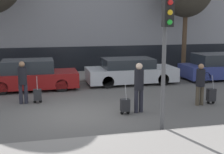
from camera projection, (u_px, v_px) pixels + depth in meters
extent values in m
plane|color=#565451|center=(79.00, 114.00, 11.14)|extent=(80.00, 80.00, 0.00)
cube|color=gray|center=(63.00, 77.00, 17.82)|extent=(28.00, 3.00, 0.12)
cube|color=black|center=(60.00, 60.00, 19.77)|extent=(27.44, 0.06, 1.60)
cube|color=maroon|center=(32.00, 79.00, 14.94)|extent=(4.31, 1.78, 0.70)
cube|color=#23282D|center=(28.00, 66.00, 14.78)|extent=(2.37, 1.57, 0.60)
cylinder|color=black|center=(62.00, 85.00, 14.51)|extent=(0.60, 0.18, 0.60)
cylinder|color=black|center=(59.00, 79.00, 16.04)|extent=(0.60, 0.18, 0.60)
cylinder|color=black|center=(1.00, 88.00, 13.90)|extent=(0.60, 0.18, 0.60)
cylinder|color=black|center=(5.00, 81.00, 15.43)|extent=(0.60, 0.18, 0.60)
cube|color=#B7BABF|center=(131.00, 74.00, 16.35)|extent=(4.65, 1.88, 0.70)
cube|color=#23282D|center=(128.00, 63.00, 16.20)|extent=(2.56, 1.65, 0.49)
cylinder|color=black|center=(163.00, 80.00, 15.91)|extent=(0.60, 0.18, 0.60)
cylinder|color=black|center=(151.00, 74.00, 17.53)|extent=(0.60, 0.18, 0.60)
cylinder|color=black|center=(108.00, 82.00, 15.24)|extent=(0.60, 0.18, 0.60)
cylinder|color=black|center=(101.00, 76.00, 16.86)|extent=(0.60, 0.18, 0.60)
cube|color=navy|center=(217.00, 70.00, 17.52)|extent=(3.92, 1.89, 0.70)
cube|color=#23282D|center=(215.00, 59.00, 17.36)|extent=(2.15, 1.66, 0.60)
cylinder|color=black|center=(205.00, 77.00, 16.46)|extent=(0.60, 0.18, 0.60)
cylinder|color=black|center=(190.00, 72.00, 18.09)|extent=(0.60, 0.18, 0.60)
cylinder|color=#23232D|center=(26.00, 94.00, 12.46)|extent=(0.15, 0.15, 0.80)
cylinder|color=#23232D|center=(21.00, 94.00, 12.42)|extent=(0.15, 0.15, 0.80)
cylinder|color=black|center=(22.00, 76.00, 12.30)|extent=(0.34, 0.34, 0.69)
sphere|color=#936B4C|center=(22.00, 64.00, 12.22)|extent=(0.22, 0.22, 0.22)
cube|color=#262628|center=(38.00, 95.00, 12.55)|extent=(0.32, 0.24, 0.44)
cylinder|color=black|center=(35.00, 102.00, 12.58)|extent=(0.12, 0.03, 0.12)
cylinder|color=black|center=(41.00, 101.00, 12.63)|extent=(0.12, 0.03, 0.12)
cylinder|color=gray|center=(37.00, 83.00, 12.39)|extent=(0.02, 0.19, 0.53)
cylinder|color=#23232D|center=(136.00, 101.00, 11.23)|extent=(0.15, 0.15, 0.84)
cylinder|color=#23232D|center=(141.00, 101.00, 11.32)|extent=(0.15, 0.15, 0.84)
cylinder|color=black|center=(139.00, 80.00, 11.13)|extent=(0.34, 0.34, 0.73)
sphere|color=beige|center=(139.00, 66.00, 11.04)|extent=(0.24, 0.24, 0.24)
cube|color=#262628|center=(125.00, 105.00, 11.06)|extent=(0.32, 0.24, 0.44)
cylinder|color=black|center=(122.00, 113.00, 11.09)|extent=(0.12, 0.03, 0.12)
cylinder|color=black|center=(128.00, 112.00, 11.14)|extent=(0.12, 0.03, 0.12)
cylinder|color=gray|center=(126.00, 92.00, 10.90)|extent=(0.02, 0.19, 0.53)
cylinder|color=#4C4233|center=(202.00, 95.00, 12.27)|extent=(0.15, 0.15, 0.77)
cylinder|color=#4C4233|center=(197.00, 96.00, 12.20)|extent=(0.15, 0.15, 0.77)
cylinder|color=black|center=(201.00, 78.00, 12.10)|extent=(0.34, 0.34, 0.67)
sphere|color=#936B4C|center=(201.00, 67.00, 12.02)|extent=(0.22, 0.22, 0.22)
cube|color=#262628|center=(211.00, 95.00, 12.43)|extent=(0.32, 0.24, 0.50)
cylinder|color=black|center=(208.00, 102.00, 12.46)|extent=(0.12, 0.03, 0.12)
cylinder|color=black|center=(213.00, 102.00, 12.51)|extent=(0.12, 0.03, 0.12)
cylinder|color=gray|center=(213.00, 82.00, 12.26)|extent=(0.02, 0.19, 0.53)
cylinder|color=#515154|center=(164.00, 67.00, 9.14)|extent=(0.12, 0.12, 3.93)
cube|color=black|center=(168.00, 12.00, 8.68)|extent=(0.28, 0.24, 0.80)
sphere|color=red|center=(170.00, 2.00, 8.49)|extent=(0.15, 0.15, 0.15)
sphere|color=gold|center=(170.00, 12.00, 8.54)|extent=(0.15, 0.15, 0.15)
sphere|color=green|center=(170.00, 22.00, 8.59)|extent=(0.15, 0.15, 0.15)
cylinder|color=#4C3826|center=(184.00, 40.00, 19.48)|extent=(0.28, 0.28, 3.84)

